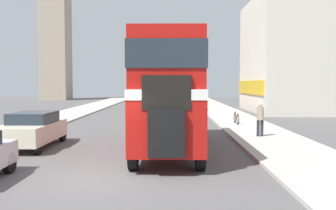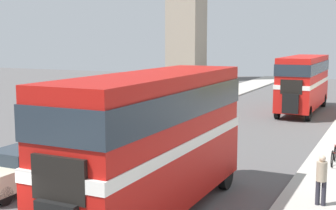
{
  "view_description": "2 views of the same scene",
  "coord_description": "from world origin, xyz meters",
  "px_view_note": "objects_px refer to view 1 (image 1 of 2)",
  "views": [
    {
      "loc": [
        2.06,
        -10.46,
        2.74
      ],
      "look_at": [
        1.91,
        4.84,
        1.83
      ],
      "focal_mm": 40.0,
      "sensor_mm": 36.0,
      "label": 1
    },
    {
      "loc": [
        8.25,
        -7.43,
        5.45
      ],
      "look_at": [
        0.0,
        9.72,
        2.76
      ],
      "focal_mm": 50.0,
      "sensor_mm": 36.0,
      "label": 2
    }
  ],
  "objects_px": {
    "bus_distant": "(174,85)",
    "bicycle_on_pavement": "(236,118)",
    "car_parked_mid": "(33,129)",
    "pedestrian_walking": "(260,117)",
    "double_decker_bus": "(168,86)"
  },
  "relations": [
    {
      "from": "car_parked_mid",
      "to": "double_decker_bus",
      "type": "bearing_deg",
      "value": -4.49
    },
    {
      "from": "bus_distant",
      "to": "pedestrian_walking",
      "type": "relative_size",
      "value": 5.72
    },
    {
      "from": "car_parked_mid",
      "to": "bicycle_on_pavement",
      "type": "xyz_separation_m",
      "value": [
        10.04,
        8.04,
        -0.29
      ]
    },
    {
      "from": "bus_distant",
      "to": "car_parked_mid",
      "type": "xyz_separation_m",
      "value": [
        -6.16,
        -23.02,
        -1.72
      ]
    },
    {
      "from": "double_decker_bus",
      "to": "bicycle_on_pavement",
      "type": "relative_size",
      "value": 5.29
    },
    {
      "from": "double_decker_bus",
      "to": "pedestrian_walking",
      "type": "height_order",
      "value": "double_decker_bus"
    },
    {
      "from": "bicycle_on_pavement",
      "to": "pedestrian_walking",
      "type": "bearing_deg",
      "value": -87.77
    },
    {
      "from": "double_decker_bus",
      "to": "pedestrian_walking",
      "type": "distance_m",
      "value": 5.62
    },
    {
      "from": "double_decker_bus",
      "to": "pedestrian_walking",
      "type": "xyz_separation_m",
      "value": [
        4.49,
        3.0,
        -1.57
      ]
    },
    {
      "from": "bus_distant",
      "to": "bicycle_on_pavement",
      "type": "bearing_deg",
      "value": -75.46
    },
    {
      "from": "bus_distant",
      "to": "bicycle_on_pavement",
      "type": "height_order",
      "value": "bus_distant"
    },
    {
      "from": "car_parked_mid",
      "to": "pedestrian_walking",
      "type": "relative_size",
      "value": 2.5
    },
    {
      "from": "car_parked_mid",
      "to": "bicycle_on_pavement",
      "type": "bearing_deg",
      "value": 38.68
    },
    {
      "from": "pedestrian_walking",
      "to": "car_parked_mid",
      "type": "bearing_deg",
      "value": -166.07
    },
    {
      "from": "double_decker_bus",
      "to": "car_parked_mid",
      "type": "height_order",
      "value": "double_decker_bus"
    }
  ]
}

